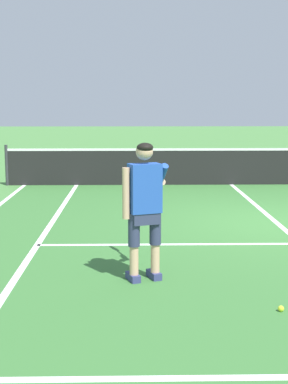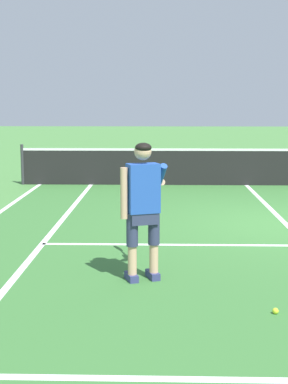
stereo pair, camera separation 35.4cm
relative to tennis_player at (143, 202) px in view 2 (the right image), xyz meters
name	(u,v)px [view 2 (the right image)]	position (x,y,z in m)	size (l,w,h in m)	color
ground_plane	(286,224)	(2.49, 3.35, -0.99)	(80.00, 80.00, 0.00)	#477F3D
line_centre_service	(269,207)	(2.49, 4.96, -0.99)	(0.10, 6.40, 0.01)	white
line_singles_left	(54,229)	(-1.62, 2.78, -0.99)	(0.10, 10.75, 0.01)	white
tennis_net	(247,167)	(2.49, 8.16, -0.49)	(11.96, 0.08, 1.07)	#333338
tennis_player	(143,202)	(0.00, 0.00, 0.00)	(0.58, 1.22, 1.71)	navy
tennis_ball_near_feet	(275,311)	(1.42, -1.13, -0.96)	(0.07, 0.07, 0.07)	#CCE02D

